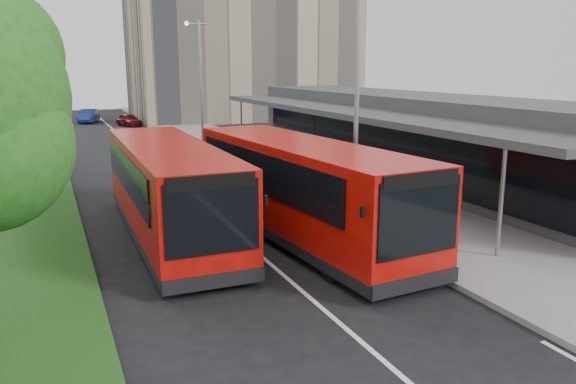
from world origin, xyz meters
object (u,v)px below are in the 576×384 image
at_px(lamp_post_far, 199,76).
at_px(tree_far, 8,75).
at_px(bus_main, 302,190).
at_px(car_near, 129,120).
at_px(lamp_post_near, 355,85).
at_px(car_far, 89,116).
at_px(litter_bin, 286,162).
at_px(bollard, 242,147).
at_px(bus_second, 169,190).

bearing_deg(lamp_post_far, tree_far, -175.13).
distance_m(lamp_post_far, bus_main, 21.32).
bearing_deg(tree_far, bus_main, -66.28).
distance_m(tree_far, car_near, 19.72).
height_order(lamp_post_near, lamp_post_far, same).
bearing_deg(tree_far, car_far, 75.72).
distance_m(tree_far, litter_bin, 16.53).
bearing_deg(tree_far, lamp_post_far, 4.87).
relative_size(tree_far, bollard, 8.69).
bearing_deg(tree_far, litter_bin, -37.70).
height_order(bus_main, bus_second, bus_main).
xyz_separation_m(litter_bin, bollard, (-0.31, 5.92, -0.04)).
xyz_separation_m(tree_far, car_near, (8.69, 17.18, -4.28)).
distance_m(litter_bin, car_near, 27.24).
xyz_separation_m(lamp_post_far, car_far, (-5.54, 21.00, -4.07)).
bearing_deg(bollard, car_near, 99.83).
bearing_deg(car_near, bus_main, -106.98).
xyz_separation_m(bus_main, bus_second, (-3.74, 1.88, -0.05)).
xyz_separation_m(lamp_post_near, bus_main, (-2.34, -0.96, -3.15)).
relative_size(lamp_post_far, car_near, 2.42).
relative_size(lamp_post_far, car_far, 2.04).
bearing_deg(bus_second, bollard, 63.74).
distance_m(lamp_post_far, bollard, 6.45).
xyz_separation_m(lamp_post_far, car_near, (-2.43, 16.23, -4.15)).
bearing_deg(lamp_post_far, lamp_post_near, -90.00).
bearing_deg(car_far, lamp_post_near, -66.55).
height_order(bus_main, car_far, bus_main).
bearing_deg(lamp_post_far, bollard, -75.86).
height_order(lamp_post_near, car_near, lamp_post_near).
bearing_deg(car_near, lamp_post_near, -103.29).
distance_m(bus_main, bollard, 16.57).
relative_size(tree_far, bus_main, 0.68).
bearing_deg(car_far, bus_second, -75.01).
height_order(lamp_post_far, car_far, lamp_post_far).
bearing_deg(bollard, car_far, 104.67).
bearing_deg(lamp_post_near, car_far, 97.70).
height_order(lamp_post_far, bollard, lamp_post_far).
distance_m(lamp_post_near, bus_second, 6.93).
bearing_deg(bus_second, lamp_post_far, 73.11).
bearing_deg(bus_second, bus_main, -25.92).
distance_m(tree_far, bollard, 13.61).
relative_size(bus_main, car_far, 2.80).
relative_size(tree_far, lamp_post_far, 0.94).
relative_size(litter_bin, bollard, 1.09).
xyz_separation_m(litter_bin, car_near, (-3.95, 26.95, -0.06)).
bearing_deg(bus_main, bus_second, 148.63).
xyz_separation_m(bus_main, litter_bin, (3.85, 10.23, -0.95)).
xyz_separation_m(tree_far, bollard, (12.34, -3.85, -4.27)).
bearing_deg(bollard, tree_far, 162.65).
bearing_deg(car_near, bollard, -97.30).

